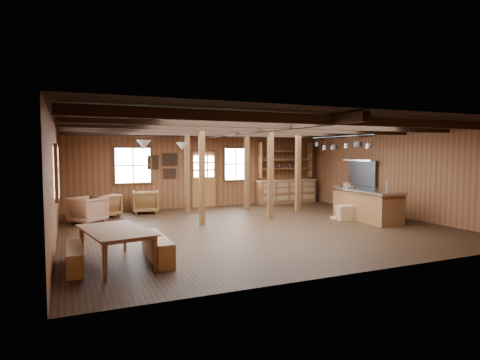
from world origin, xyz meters
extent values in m
cube|color=black|center=(0.00, 0.00, -0.01)|extent=(10.00, 9.00, 0.02)
cube|color=black|center=(0.00, 0.00, 2.81)|extent=(10.00, 9.00, 0.02)
cube|color=brown|center=(-5.01, 0.00, 1.40)|extent=(0.02, 9.00, 2.80)
cube|color=brown|center=(5.01, 0.00, 1.40)|extent=(0.02, 9.00, 2.80)
cube|color=brown|center=(0.00, 4.51, 1.40)|extent=(10.00, 0.02, 2.80)
cube|color=brown|center=(0.00, -4.51, 1.40)|extent=(10.00, 0.02, 2.80)
cube|color=black|center=(0.00, -3.50, 2.68)|extent=(9.80, 0.12, 0.18)
cube|color=black|center=(0.00, -2.00, 2.68)|extent=(9.80, 0.12, 0.18)
cube|color=black|center=(0.00, -0.50, 2.68)|extent=(9.80, 0.12, 0.18)
cube|color=black|center=(0.00, 1.00, 2.68)|extent=(9.80, 0.12, 0.18)
cube|color=black|center=(0.00, 2.50, 2.68)|extent=(9.80, 0.12, 0.18)
cube|color=black|center=(0.00, 3.80, 2.68)|extent=(9.80, 0.12, 0.18)
cube|color=black|center=(0.00, 0.00, 2.68)|extent=(0.18, 8.82, 0.18)
cube|color=#402112|center=(-1.20, 1.00, 1.40)|extent=(0.15, 0.15, 2.80)
cube|color=#402112|center=(-1.00, 3.20, 1.40)|extent=(0.15, 0.15, 2.80)
cube|color=#402112|center=(1.00, 1.00, 1.40)|extent=(0.15, 0.15, 2.80)
cube|color=#402112|center=(1.20, 3.20, 1.40)|extent=(0.15, 0.15, 2.80)
cube|color=#402112|center=(2.60, 2.00, 1.40)|extent=(0.15, 0.15, 2.80)
cube|color=brown|center=(0.00, 4.45, 0.55)|extent=(0.90, 0.06, 1.10)
cube|color=#402112|center=(-0.48, 4.45, 1.05)|extent=(0.06, 0.08, 2.10)
cube|color=#402112|center=(0.48, 4.45, 1.05)|extent=(0.06, 0.08, 2.10)
cube|color=#402112|center=(0.00, 4.45, 2.12)|extent=(1.02, 0.08, 0.06)
cube|color=white|center=(0.00, 4.45, 1.55)|extent=(0.84, 0.02, 0.90)
cube|color=white|center=(-2.60, 4.46, 1.60)|extent=(1.20, 0.02, 1.20)
cube|color=#402112|center=(-2.60, 4.46, 1.60)|extent=(1.32, 0.06, 1.32)
cube|color=white|center=(1.30, 4.46, 1.60)|extent=(0.90, 0.02, 1.20)
cube|color=#402112|center=(1.30, 4.46, 1.60)|extent=(1.02, 0.06, 1.32)
cube|color=white|center=(-4.96, 0.50, 1.60)|extent=(0.02, 1.20, 1.20)
cube|color=#402112|center=(-4.96, 0.50, 1.60)|extent=(0.14, 1.24, 1.32)
cube|color=silver|center=(-1.30, 4.46, 1.80)|extent=(0.50, 0.03, 0.40)
cube|color=black|center=(-1.30, 4.45, 1.80)|extent=(0.55, 0.02, 0.45)
cube|color=silver|center=(-1.90, 4.46, 1.70)|extent=(0.35, 0.03, 0.45)
cube|color=black|center=(-1.90, 4.45, 1.70)|extent=(0.40, 0.02, 0.50)
cube|color=silver|center=(-1.30, 4.46, 1.30)|extent=(0.40, 0.03, 0.30)
cube|color=black|center=(-1.30, 4.45, 1.30)|extent=(0.45, 0.02, 0.35)
cube|color=brown|center=(3.40, 4.20, 0.45)|extent=(2.50, 0.55, 0.90)
cube|color=olive|center=(3.40, 4.18, 0.93)|extent=(2.55, 0.60, 0.06)
cube|color=brown|center=(3.40, 4.25, 1.40)|extent=(2.30, 0.35, 0.04)
cube|color=brown|center=(3.40, 4.25, 1.75)|extent=(2.30, 0.35, 0.04)
cube|color=brown|center=(3.40, 4.25, 2.10)|extent=(2.30, 0.35, 0.04)
cube|color=brown|center=(2.25, 4.25, 1.75)|extent=(0.04, 0.35, 1.40)
cube|color=brown|center=(4.55, 4.25, 1.75)|extent=(0.04, 0.35, 1.40)
cylinder|color=#303033|center=(-3.00, 0.00, 2.58)|extent=(0.02, 0.02, 0.45)
cone|color=silver|center=(-3.00, 0.00, 2.25)|extent=(0.36, 0.36, 0.22)
cylinder|color=#303033|center=(-1.50, 2.00, 2.58)|extent=(0.02, 0.02, 0.45)
cone|color=silver|center=(-1.50, 2.00, 2.25)|extent=(0.36, 0.36, 0.22)
cylinder|color=#303033|center=(3.08, 0.30, 2.55)|extent=(0.04, 3.00, 0.04)
cylinder|color=#303033|center=(3.01, -1.05, 2.43)|extent=(0.01, 0.01, 0.24)
cylinder|color=silver|center=(3.01, -1.05, 2.24)|extent=(0.19, 0.19, 0.14)
cylinder|color=#303033|center=(3.08, -0.51, 2.46)|extent=(0.01, 0.01, 0.18)
cylinder|color=#303033|center=(3.08, -0.51, 2.30)|extent=(0.24, 0.24, 0.14)
cylinder|color=#303033|center=(3.11, 0.03, 2.44)|extent=(0.01, 0.01, 0.22)
cylinder|color=silver|center=(3.11, 0.03, 2.26)|extent=(0.19, 0.19, 0.14)
cylinder|color=#303033|center=(3.04, 0.57, 2.42)|extent=(0.01, 0.01, 0.27)
cylinder|color=#303033|center=(3.04, 0.57, 2.21)|extent=(0.23, 0.23, 0.14)
cylinder|color=#303033|center=(3.07, 1.11, 2.42)|extent=(0.01, 0.01, 0.27)
cylinder|color=silver|center=(3.07, 1.11, 2.21)|extent=(0.18, 0.18, 0.14)
cylinder|color=#303033|center=(3.15, 1.65, 2.47)|extent=(0.01, 0.01, 0.15)
cylinder|color=#303033|center=(3.15, 1.65, 2.33)|extent=(0.18, 0.18, 0.14)
cube|color=brown|center=(3.60, -0.32, 0.43)|extent=(0.96, 2.45, 0.86)
cube|color=silver|center=(3.60, -0.32, 0.90)|extent=(1.05, 2.55, 0.08)
cylinder|color=#303033|center=(3.60, -0.92, 0.90)|extent=(0.44, 0.44, 0.06)
cylinder|color=silver|center=(3.80, -0.92, 1.05)|extent=(0.03, 0.03, 0.30)
cube|color=olive|center=(3.00, -0.05, 0.22)|extent=(0.55, 0.43, 0.44)
cube|color=#303033|center=(4.60, 1.41, 0.41)|extent=(0.73, 1.37, 0.82)
cube|color=silver|center=(4.60, 1.41, 0.84)|extent=(0.75, 1.39, 0.04)
cube|color=#303033|center=(4.92, 1.41, 1.32)|extent=(0.12, 1.37, 0.91)
cube|color=silver|center=(4.80, 1.41, 1.78)|extent=(0.40, 1.46, 0.05)
imported|color=brown|center=(-3.90, -2.28, 0.33)|extent=(1.35, 2.01, 0.65)
cube|color=olive|center=(-4.65, -2.28, 0.20)|extent=(0.27, 1.45, 0.40)
cube|color=olive|center=(-3.17, -2.28, 0.23)|extent=(0.31, 1.65, 0.45)
imported|color=brown|center=(-3.67, 3.40, 0.37)|extent=(1.09, 1.10, 0.74)
imported|color=brown|center=(-2.29, 3.80, 0.38)|extent=(0.95, 0.97, 0.77)
imported|color=brown|center=(-4.20, 2.48, 0.39)|extent=(1.19, 1.19, 0.78)
cylinder|color=silver|center=(3.46, 0.37, 1.04)|extent=(0.32, 0.32, 0.19)
imported|color=silver|center=(3.30, 0.09, 0.97)|extent=(0.35, 0.35, 0.07)
camera|label=1|loc=(-4.73, -9.88, 2.07)|focal=30.00mm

